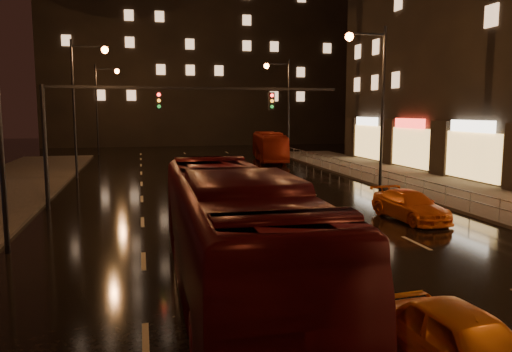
% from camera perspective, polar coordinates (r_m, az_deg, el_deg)
% --- Properties ---
extents(ground, '(140.00, 140.00, 0.00)m').
position_cam_1_polar(ground, '(27.30, -2.33, -2.94)').
color(ground, black).
rests_on(ground, ground).
extents(building_distant, '(44.00, 16.00, 36.00)m').
position_cam_1_polar(building_distant, '(79.98, -6.72, 16.82)').
color(building_distant, black).
rests_on(building_distant, ground).
extents(traffic_signal, '(15.31, 0.32, 6.20)m').
position_cam_1_polar(traffic_signal, '(26.39, -13.33, 6.85)').
color(traffic_signal, black).
rests_on(traffic_signal, ground).
extents(railing_right, '(0.05, 56.00, 1.00)m').
position_cam_1_polar(railing_right, '(29.01, 18.66, -0.92)').
color(railing_right, '#99999E').
rests_on(railing_right, sidewalk_right).
extents(bus_red, '(3.04, 12.35, 3.43)m').
position_cam_1_polar(bus_red, '(13.14, -2.55, -6.71)').
color(bus_red, '#4C0A0E').
rests_on(bus_red, ground).
extents(bus_curb, '(3.68, 10.41, 2.84)m').
position_cam_1_polar(bus_curb, '(49.21, 1.54, 3.37)').
color(bus_curb, '#9B210F').
rests_on(bus_curb, ground).
extents(taxi_near, '(2.04, 4.32, 1.43)m').
position_cam_1_polar(taxi_near, '(10.18, 22.94, -17.61)').
color(taxi_near, orange).
rests_on(taxi_near, ground).
extents(taxi_far, '(2.21, 4.65, 1.31)m').
position_cam_1_polar(taxi_far, '(23.73, 17.20, -3.25)').
color(taxi_far, orange).
rests_on(taxi_far, ground).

